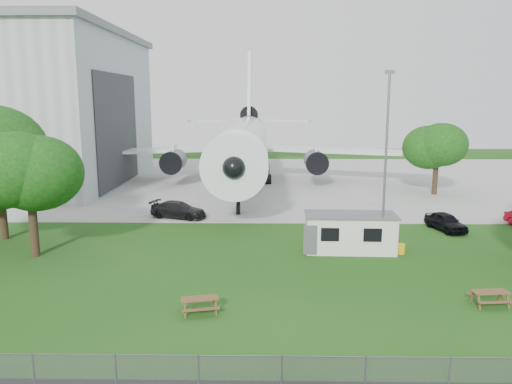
{
  "coord_description": "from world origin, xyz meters",
  "views": [
    {
      "loc": [
        0.34,
        -25.95,
        10.33
      ],
      "look_at": [
        -0.21,
        8.0,
        4.0
      ],
      "focal_mm": 35.0,
      "sensor_mm": 36.0,
      "label": 1
    }
  ],
  "objects_px": {
    "airliner": "(245,141)",
    "site_cabin": "(350,233)",
    "picnic_east": "(489,305)",
    "picnic_west": "(200,312)"
  },
  "relations": [
    {
      "from": "airliner",
      "to": "site_cabin",
      "type": "height_order",
      "value": "airliner"
    },
    {
      "from": "picnic_east",
      "to": "picnic_west",
      "type": "bearing_deg",
      "value": 178.85
    },
    {
      "from": "site_cabin",
      "to": "picnic_east",
      "type": "distance_m",
      "value": 10.79
    },
    {
      "from": "airliner",
      "to": "picnic_west",
      "type": "height_order",
      "value": "airliner"
    },
    {
      "from": "site_cabin",
      "to": "picnic_west",
      "type": "relative_size",
      "value": 3.77
    },
    {
      "from": "site_cabin",
      "to": "picnic_west",
      "type": "height_order",
      "value": "site_cabin"
    },
    {
      "from": "airliner",
      "to": "picnic_east",
      "type": "bearing_deg",
      "value": -69.85
    },
    {
      "from": "airliner",
      "to": "picnic_west",
      "type": "distance_m",
      "value": 39.19
    },
    {
      "from": "airliner",
      "to": "picnic_east",
      "type": "relative_size",
      "value": 26.52
    },
    {
      "from": "site_cabin",
      "to": "airliner",
      "type": "bearing_deg",
      "value": 106.19
    }
  ]
}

